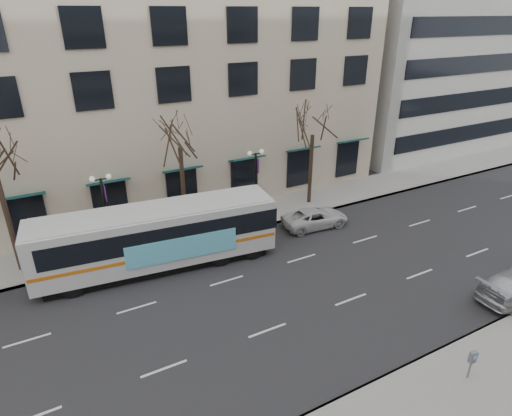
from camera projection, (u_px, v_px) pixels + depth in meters
ground at (245, 304)px, 21.93m from camera, size 160.00×160.00×0.00m
sidewalk_far at (251, 215)px, 31.24m from camera, size 80.00×4.00×0.15m
building_hotel at (97, 34)px, 32.80m from camera, size 40.00×20.00×24.00m
tree_far_mid at (179, 132)px, 26.05m from camera, size 3.60×3.60×8.55m
tree_far_right at (313, 122)px, 30.55m from camera, size 3.60×3.60×8.06m
lamp_post_left at (106, 211)px, 25.10m from camera, size 1.22×0.45×5.21m
lamp_post_right at (256, 182)px, 29.39m from camera, size 1.22×0.45×5.21m
city_bus at (158, 235)px, 24.37m from camera, size 13.83×4.40×3.69m
white_pickup at (315, 218)px, 29.54m from camera, size 4.83×2.58×1.29m
pay_station at (472, 359)px, 16.95m from camera, size 0.31×0.22×1.33m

